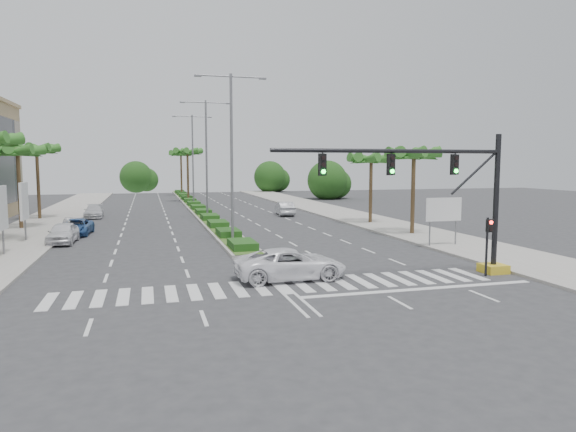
# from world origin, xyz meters

# --- Properties ---
(ground) EXTENTS (160.00, 160.00, 0.00)m
(ground) POSITION_xyz_m (0.00, 0.00, 0.00)
(ground) COLOR #333335
(ground) RESTS_ON ground
(footpath_right) EXTENTS (6.00, 120.00, 0.15)m
(footpath_right) POSITION_xyz_m (15.20, 20.00, 0.07)
(footpath_right) COLOR gray
(footpath_right) RESTS_ON ground
(footpath_left) EXTENTS (6.00, 120.00, 0.15)m
(footpath_left) POSITION_xyz_m (-15.20, 20.00, 0.07)
(footpath_left) COLOR gray
(footpath_left) RESTS_ON ground
(median) EXTENTS (2.20, 75.00, 0.20)m
(median) POSITION_xyz_m (0.00, 45.00, 0.10)
(median) COLOR gray
(median) RESTS_ON ground
(median_grass) EXTENTS (1.80, 75.00, 0.04)m
(median_grass) POSITION_xyz_m (0.00, 45.00, 0.22)
(median_grass) COLOR #3A5D20
(median_grass) RESTS_ON median
(signal_gantry) EXTENTS (12.60, 1.20, 7.20)m
(signal_gantry) POSITION_xyz_m (9.27, -0.00, 3.46)
(signal_gantry) COLOR gold
(signal_gantry) RESTS_ON ground
(pedestrian_signal) EXTENTS (0.28, 0.36, 3.00)m
(pedestrian_signal) POSITION_xyz_m (10.60, -0.68, 2.04)
(pedestrian_signal) COLOR black
(pedestrian_signal) RESTS_ON ground
(direction_sign) EXTENTS (2.70, 0.11, 3.40)m
(direction_sign) POSITION_xyz_m (13.50, 7.99, 2.45)
(direction_sign) COLOR slate
(direction_sign) RESTS_ON ground
(billboard_near) EXTENTS (0.18, 2.10, 4.35)m
(billboard_near) POSITION_xyz_m (-14.50, 12.00, 2.96)
(billboard_near) COLOR slate
(billboard_near) RESTS_ON ground
(billboard_far) EXTENTS (0.18, 2.10, 4.35)m
(billboard_far) POSITION_xyz_m (-14.50, 18.00, 2.96)
(billboard_far) COLOR slate
(billboard_far) RESTS_ON ground
(palm_left_far) EXTENTS (4.57, 4.68, 7.35)m
(palm_left_far) POSITION_xyz_m (-16.50, 26.00, 6.50)
(palm_left_far) COLOR brown
(palm_left_far) RESTS_ON ground
(palm_left_end) EXTENTS (4.57, 4.68, 7.75)m
(palm_left_end) POSITION_xyz_m (-16.50, 34.00, 6.88)
(palm_left_end) COLOR brown
(palm_left_end) RESTS_ON ground
(palm_right_near) EXTENTS (4.57, 4.68, 7.05)m
(palm_right_near) POSITION_xyz_m (14.50, 14.00, 6.20)
(palm_right_near) COLOR brown
(palm_right_near) RESTS_ON ground
(palm_right_far) EXTENTS (4.57, 4.68, 6.75)m
(palm_right_far) POSITION_xyz_m (14.50, 22.00, 5.91)
(palm_right_far) COLOR brown
(palm_right_far) RESTS_ON ground
(palm_median_a) EXTENTS (4.57, 4.68, 8.05)m
(palm_median_a) POSITION_xyz_m (0.00, 55.00, 7.17)
(palm_median_a) COLOR brown
(palm_median_a) RESTS_ON ground
(palm_median_b) EXTENTS (4.57, 4.68, 8.05)m
(palm_median_b) POSITION_xyz_m (0.00, 70.00, 7.17)
(palm_median_b) COLOR brown
(palm_median_b) RESTS_ON ground
(streetlight_near) EXTENTS (5.10, 0.25, 12.00)m
(streetlight_near) POSITION_xyz_m (0.00, 14.00, 6.81)
(streetlight_near) COLOR slate
(streetlight_near) RESTS_ON ground
(streetlight_mid) EXTENTS (5.10, 0.25, 12.00)m
(streetlight_mid) POSITION_xyz_m (0.00, 30.00, 6.81)
(streetlight_mid) COLOR slate
(streetlight_mid) RESTS_ON ground
(streetlight_far) EXTENTS (5.10, 0.25, 12.00)m
(streetlight_far) POSITION_xyz_m (0.00, 46.00, 6.81)
(streetlight_far) COLOR slate
(streetlight_far) RESTS_ON ground
(car_parked_a) EXTENTS (1.97, 4.48, 1.50)m
(car_parked_a) POSITION_xyz_m (-11.80, 16.66, 0.75)
(car_parked_a) COLOR white
(car_parked_a) RESTS_ON ground
(car_parked_b) EXTENTS (1.62, 3.95, 1.27)m
(car_parked_b) POSITION_xyz_m (-11.80, 22.07, 0.64)
(car_parked_b) COLOR #A1A2A6
(car_parked_b) RESTS_ON ground
(car_parked_c) EXTENTS (2.45, 4.77, 1.29)m
(car_parked_c) POSITION_xyz_m (-11.44, 21.02, 0.64)
(car_parked_c) COLOR #315B98
(car_parked_c) RESTS_ON ground
(car_parked_d) EXTENTS (2.01, 4.66, 1.34)m
(car_parked_d) POSITION_xyz_m (-11.38, 34.68, 0.67)
(car_parked_d) COLOR silver
(car_parked_d) RESTS_ON ground
(car_crossing) EXTENTS (5.59, 2.68, 1.54)m
(car_crossing) POSITION_xyz_m (0.83, 1.33, 0.77)
(car_crossing) COLOR white
(car_crossing) RESTS_ON ground
(car_right) EXTENTS (1.97, 4.72, 1.52)m
(car_right) POSITION_xyz_m (8.70, 31.83, 0.76)
(car_right) COLOR #BCBDC2
(car_right) RESTS_ON ground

